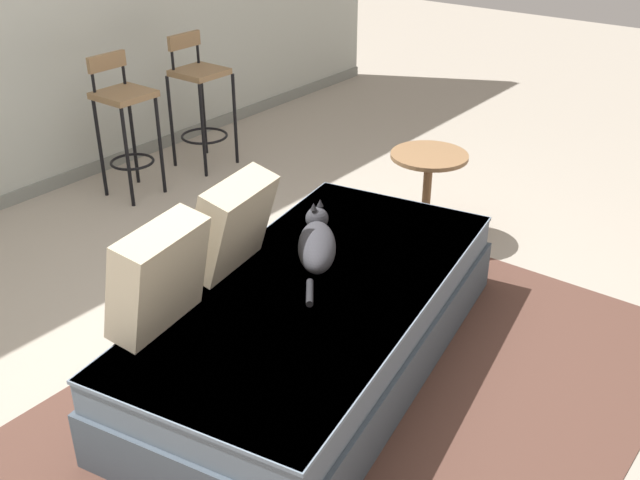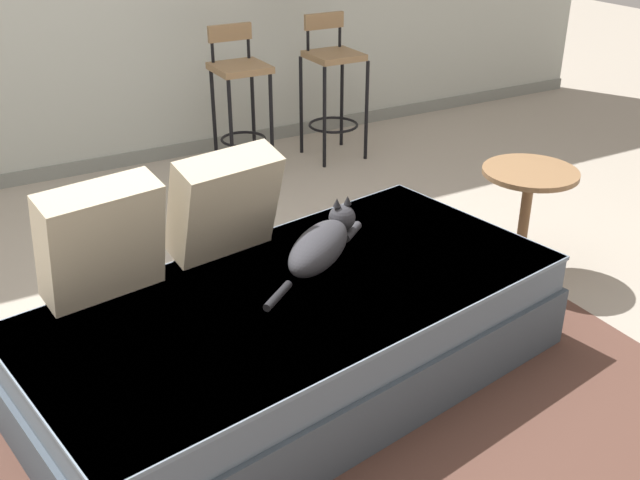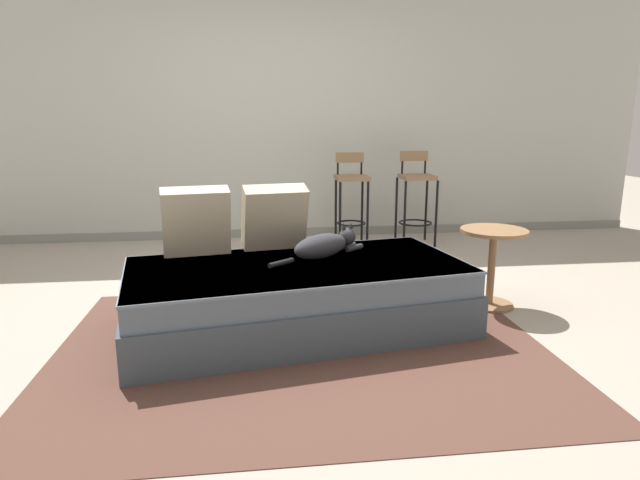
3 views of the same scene
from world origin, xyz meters
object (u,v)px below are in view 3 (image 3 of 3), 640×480
object	(u,v)px
couch	(297,296)
cat	(324,245)
throw_pillow_corner	(196,221)
bar_stool_near_window	(351,191)
throw_pillow_middle	(274,217)
side_table	(492,256)
bar_stool_by_doorway	(416,192)

from	to	relation	value
couch	cat	world-z (taller)	cat
throw_pillow_corner	couch	bearing A→B (deg)	-25.43
cat	bar_stool_near_window	distance (m)	2.04
couch	throw_pillow_middle	distance (m)	0.57
throw_pillow_corner	side_table	world-z (taller)	throw_pillow_corner
cat	bar_stool_near_window	bearing A→B (deg)	74.95
bar_stool_by_doorway	side_table	world-z (taller)	bar_stool_by_doorway
couch	throw_pillow_corner	world-z (taller)	throw_pillow_corner
side_table	cat	bearing A→B (deg)	-175.57
throw_pillow_corner	side_table	xyz separation A→B (m)	(1.95, -0.06, -0.28)
bar_stool_by_doorway	side_table	size ratio (longest dim) A/B	1.73
bar_stool_near_window	throw_pillow_middle	bearing A→B (deg)	-115.51
bar_stool_by_doorway	cat	bearing A→B (deg)	-121.17
couch	throw_pillow_middle	xyz separation A→B (m)	(-0.12, 0.38, 0.42)
bar_stool_near_window	side_table	xyz separation A→B (m)	(0.62, -1.88, -0.20)
throw_pillow_corner	cat	distance (m)	0.82
throw_pillow_corner	side_table	size ratio (longest dim) A/B	0.83
throw_pillow_middle	side_table	size ratio (longest dim) A/B	0.83
throw_pillow_middle	side_table	bearing A→B (deg)	-5.69
couch	bar_stool_by_doorway	xyz separation A→B (m)	(1.37, 2.11, 0.32)
throw_pillow_corner	throw_pillow_middle	bearing A→B (deg)	9.87
couch	bar_stool_by_doorway	world-z (taller)	bar_stool_by_doorway
couch	bar_stool_near_window	world-z (taller)	bar_stool_near_window
couch	bar_stool_near_window	distance (m)	2.26
throw_pillow_middle	side_table	world-z (taller)	throw_pillow_middle
couch	bar_stool_near_window	size ratio (longest dim) A/B	2.33
bar_stool_by_doorway	side_table	distance (m)	1.89
throw_pillow_corner	bar_stool_by_doorway	world-z (taller)	bar_stool_by_doorway
side_table	couch	bearing A→B (deg)	-170.13
throw_pillow_corner	bar_stool_by_doorway	bearing A→B (deg)	42.54
cat	bar_stool_by_doorway	world-z (taller)	bar_stool_by_doorway
cat	side_table	bearing A→B (deg)	4.43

